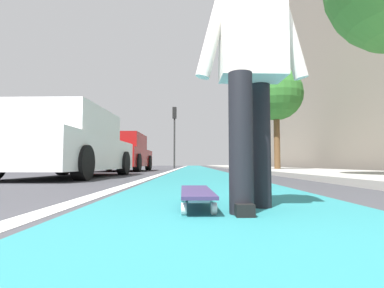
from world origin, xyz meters
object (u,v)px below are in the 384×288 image
skater_person (251,61)px  skateboard (196,193)px  parked_car_mid (121,153)px  traffic_light (174,126)px  street_tree_mid (276,94)px  parked_car_near (70,145)px  pedestrian_distant (253,151)px

skater_person → skateboard: bearing=66.6°
parked_car_mid → traffic_light: bearing=-10.2°
traffic_light → street_tree_mid: size_ratio=1.07×
parked_car_mid → street_tree_mid: size_ratio=1.05×
skateboard → parked_car_near: (4.52, 2.69, 0.60)m
traffic_light → parked_car_mid: bearing=169.8°
parked_car_near → pedestrian_distant: pedestrian_distant is taller
parked_car_near → skater_person: bearing=-147.0°
parked_car_near → parked_car_mid: size_ratio=1.06×
skater_person → parked_car_near: 5.58m
parked_car_mid → street_tree_mid: street_tree_mid is taller
skater_person → street_tree_mid: size_ratio=0.41×
parked_car_near → street_tree_mid: 8.01m
skateboard → street_tree_mid: bearing=-18.7°
traffic_light → pedestrian_distant: 7.69m
traffic_light → street_tree_mid: bearing=-154.7°
traffic_light → street_tree_mid: (-9.55, -4.50, 0.01)m
skateboard → skater_person: (-0.15, -0.35, 0.84)m
skateboard → skater_person: bearing=-113.4°
street_tree_mid → pedestrian_distant: bearing=3.2°
street_tree_mid → pedestrian_distant: (3.51, 0.20, -2.02)m
parked_car_near → pedestrian_distant: bearing=-34.0°
parked_car_mid → skateboard: bearing=-164.0°
street_tree_mid → pedestrian_distant: size_ratio=2.43×
skater_person → pedestrian_distant: pedestrian_distant is taller
pedestrian_distant → skater_person: bearing=168.5°
street_tree_mid → parked_car_near: bearing=129.9°
skateboard → skater_person: size_ratio=0.52×
parked_car_near → street_tree_mid: size_ratio=1.12×
parked_car_near → street_tree_mid: (4.93, -5.89, 2.27)m
parked_car_near → traffic_light: 14.72m
parked_car_near → pedestrian_distant: 10.19m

